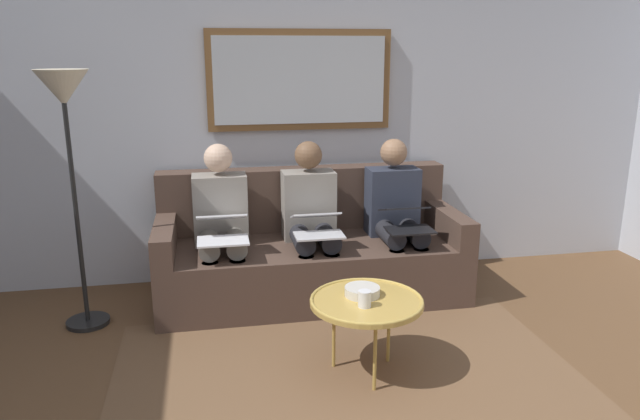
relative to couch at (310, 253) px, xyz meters
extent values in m
cube|color=#B7BCC6|center=(0.00, -0.48, 0.99)|extent=(6.00, 0.12, 2.60)
cube|color=brown|center=(0.00, 1.27, -0.31)|extent=(2.60, 1.80, 0.01)
cube|color=#4C382D|center=(0.00, 0.07, -0.10)|extent=(2.20, 0.90, 0.42)
cube|color=#4C382D|center=(0.00, -0.28, 0.35)|extent=(2.20, 0.20, 0.48)
cube|color=#4C382D|center=(-1.03, 0.07, 0.21)|extent=(0.14, 0.90, 0.20)
cube|color=#4C382D|center=(1.03, 0.07, 0.21)|extent=(0.14, 0.90, 0.20)
cube|color=brown|center=(0.00, -0.39, 1.24)|extent=(1.40, 0.04, 0.74)
cube|color=#B2B7BC|center=(0.00, -0.37, 1.24)|extent=(1.30, 0.01, 0.64)
cylinder|color=tan|center=(-0.11, 1.22, 0.12)|extent=(0.63, 0.63, 0.03)
torus|color=tan|center=(-0.11, 1.22, 0.13)|extent=(0.63, 0.63, 0.02)
cylinder|color=#B28E42|center=(-0.11, 1.41, -0.10)|extent=(0.02, 0.02, 0.42)
cylinder|color=#B28E42|center=(-0.27, 1.12, -0.10)|extent=(0.02, 0.02, 0.42)
cylinder|color=#B28E42|center=(0.05, 1.12, -0.10)|extent=(0.02, 0.02, 0.42)
cylinder|color=silver|center=(-0.07, 1.30, 0.18)|extent=(0.07, 0.07, 0.09)
cylinder|color=beige|center=(-0.10, 1.15, 0.16)|extent=(0.20, 0.20, 0.05)
cube|color=#2D3342|center=(-0.64, -0.03, 0.36)|extent=(0.38, 0.22, 0.50)
sphere|color=#997051|center=(-0.64, -0.03, 0.73)|extent=(0.20, 0.20, 0.20)
cylinder|color=#232328|center=(-0.73, 0.18, 0.18)|extent=(0.14, 0.42, 0.14)
cylinder|color=#232328|center=(-0.55, 0.18, 0.18)|extent=(0.14, 0.42, 0.14)
cylinder|color=#232328|center=(-0.73, 0.39, -0.10)|extent=(0.11, 0.11, 0.42)
cylinder|color=#232328|center=(-0.55, 0.39, -0.10)|extent=(0.11, 0.11, 0.42)
cube|color=black|center=(-0.64, 0.39, 0.25)|extent=(0.32, 0.23, 0.01)
cube|color=black|center=(-0.64, 0.24, 0.37)|extent=(0.32, 0.22, 0.07)
cube|color=#A5C6EA|center=(-0.64, 0.25, 0.37)|extent=(0.29, 0.19, 0.06)
cube|color=gray|center=(0.00, -0.03, 0.36)|extent=(0.38, 0.22, 0.50)
sphere|color=brown|center=(0.00, -0.03, 0.73)|extent=(0.20, 0.20, 0.20)
cylinder|color=#232328|center=(-0.09, 0.18, 0.18)|extent=(0.14, 0.42, 0.14)
cylinder|color=#232328|center=(0.09, 0.18, 0.18)|extent=(0.14, 0.42, 0.14)
cylinder|color=#232328|center=(-0.09, 0.39, -0.10)|extent=(0.11, 0.11, 0.42)
cylinder|color=#232328|center=(0.09, 0.39, -0.10)|extent=(0.11, 0.11, 0.42)
cube|color=silver|center=(0.00, 0.39, 0.25)|extent=(0.33, 0.20, 0.01)
cube|color=silver|center=(0.00, 0.25, 0.36)|extent=(0.33, 0.20, 0.08)
cube|color=#A5C6EA|center=(0.00, 0.26, 0.36)|extent=(0.30, 0.17, 0.06)
cube|color=gray|center=(0.64, -0.03, 0.36)|extent=(0.38, 0.22, 0.50)
sphere|color=beige|center=(0.64, -0.03, 0.73)|extent=(0.20, 0.20, 0.20)
cylinder|color=gray|center=(0.55, 0.18, 0.18)|extent=(0.14, 0.42, 0.14)
cylinder|color=gray|center=(0.73, 0.18, 0.18)|extent=(0.14, 0.42, 0.14)
cylinder|color=gray|center=(0.55, 0.39, -0.10)|extent=(0.11, 0.11, 0.42)
cylinder|color=gray|center=(0.73, 0.39, -0.10)|extent=(0.11, 0.11, 0.42)
cube|color=white|center=(0.64, 0.39, 0.25)|extent=(0.33, 0.23, 0.01)
cube|color=white|center=(0.64, 0.23, 0.37)|extent=(0.33, 0.22, 0.09)
cube|color=#A5C6EA|center=(0.64, 0.23, 0.38)|extent=(0.30, 0.20, 0.07)
cylinder|color=black|center=(1.55, 0.27, -0.30)|extent=(0.28, 0.28, 0.03)
cylinder|color=black|center=(1.55, 0.27, 0.44)|extent=(0.03, 0.03, 1.50)
cone|color=beige|center=(1.55, 0.27, 1.24)|extent=(0.32, 0.32, 0.22)
camera|label=1|loc=(0.71, 4.15, 1.46)|focal=33.53mm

